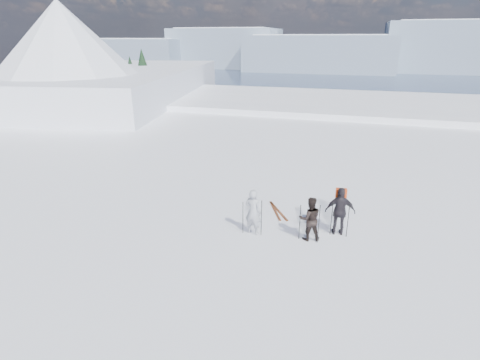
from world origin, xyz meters
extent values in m
plane|color=white|center=(0.00, 60.00, -17.50)|extent=(220.00, 208.01, 71.62)
cube|color=white|center=(0.00, 30.00, -6.50)|extent=(180.00, 16.00, 14.00)
plane|color=navy|center=(0.00, 290.00, -30.00)|extent=(820.00, 820.00, 0.00)
cube|color=slate|center=(-280.00, 440.00, -13.00)|extent=(150.00, 80.00, 34.00)
cube|color=white|center=(-280.00, 440.00, 1.00)|extent=(127.50, 70.00, 8.00)
cube|color=slate|center=(-160.00, 470.00, -7.00)|extent=(130.00, 80.00, 46.00)
cube|color=white|center=(-160.00, 470.00, 13.00)|extent=(110.50, 70.00, 8.00)
cube|color=slate|center=(-40.00, 440.00, -11.00)|extent=(160.00, 80.00, 38.00)
cube|color=white|center=(-40.00, 440.00, 5.00)|extent=(136.00, 70.00, 8.00)
cube|color=slate|center=(100.00, 470.00, -4.00)|extent=(140.00, 80.00, 52.00)
cube|color=white|center=(100.00, 470.00, 19.00)|extent=(119.00, 70.00, 8.00)
cube|color=white|center=(-28.00, 28.00, -5.00)|extent=(29.19, 35.68, 16.00)
cone|color=white|center=(-25.00, 22.00, 5.00)|extent=(18.00, 18.00, 9.00)
cone|color=white|center=(-33.00, 32.00, 1.00)|extent=(16.00, 16.00, 8.00)
cube|color=#2D2B28|center=(-22.00, 36.00, -9.00)|extent=(21.55, 17.87, 14.25)
cone|color=black|center=(-20.00, 30.00, -2.50)|extent=(6.16, 6.16, 11.00)
cone|color=black|center=(-27.00, 36.00, -2.00)|extent=(6.72, 6.72, 12.00)
cone|color=black|center=(-24.00, 34.00, -1.50)|extent=(7.28, 7.28, 13.00)
cone|color=black|center=(-19.00, 35.00, -3.00)|extent=(5.60, 5.60, 10.00)
cone|color=black|center=(-22.00, 28.00, -3.50)|extent=(5.04, 5.04, 9.00)
cone|color=black|center=(-25.00, 31.00, -2.50)|extent=(6.16, 6.16, 11.00)
cone|color=black|center=(-18.00, 32.00, -3.00)|extent=(5.60, 5.60, 10.00)
imported|color=#9598A2|center=(-1.61, 2.44, 0.81)|extent=(0.66, 0.51, 1.61)
imported|color=black|center=(0.26, 2.58, 0.75)|extent=(0.87, 0.76, 1.51)
imported|color=black|center=(1.18, 3.24, 0.84)|extent=(1.03, 0.52, 1.68)
cube|color=red|center=(1.16, 3.49, 1.94)|extent=(0.38, 0.24, 0.52)
cylinder|color=black|center=(-1.95, 2.38, 0.58)|extent=(0.02, 0.02, 1.16)
cylinder|color=black|center=(-1.31, 2.40, 0.64)|extent=(0.02, 0.02, 1.28)
cylinder|color=black|center=(-0.05, 2.52, 0.62)|extent=(0.02, 0.02, 1.24)
cylinder|color=black|center=(0.57, 2.45, 0.67)|extent=(0.02, 0.02, 1.34)
cylinder|color=black|center=(0.93, 3.11, 0.60)|extent=(0.02, 0.02, 1.21)
cylinder|color=black|center=(1.46, 3.11, 0.64)|extent=(0.02, 0.02, 1.28)
cube|color=black|center=(-1.23, 4.38, 0.01)|extent=(0.78, 1.59, 0.03)
cube|color=black|center=(-1.09, 4.38, 0.01)|extent=(1.00, 1.48, 0.03)
camera|label=1|loc=(1.20, -8.52, 6.28)|focal=28.00mm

